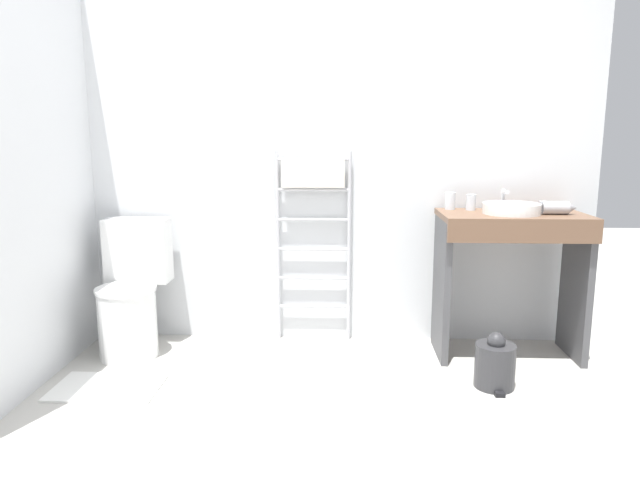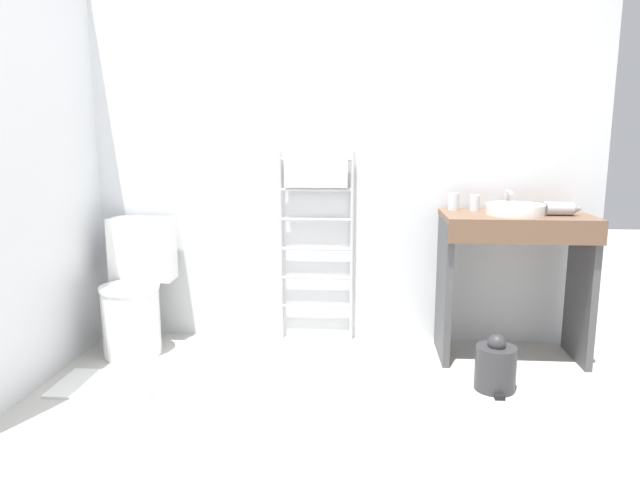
% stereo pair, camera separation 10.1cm
% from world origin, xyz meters
% --- Properties ---
extents(ground_plane, '(12.00, 12.00, 0.00)m').
position_xyz_m(ground_plane, '(0.00, 0.00, 0.00)').
color(ground_plane, '#B2AFA8').
extents(wall_back, '(3.33, 0.12, 2.38)m').
position_xyz_m(wall_back, '(0.00, 1.35, 1.19)').
color(wall_back, silver).
rests_on(wall_back, ground_plane).
extents(wall_side, '(0.12, 1.92, 2.38)m').
position_xyz_m(wall_side, '(-1.60, 0.64, 1.19)').
color(wall_side, silver).
rests_on(wall_side, ground_plane).
extents(toilet, '(0.39, 0.51, 0.82)m').
position_xyz_m(toilet, '(-1.22, 0.98, 0.36)').
color(toilet, white).
rests_on(toilet, ground_plane).
extents(towel_radiator, '(0.48, 0.06, 1.23)m').
position_xyz_m(towel_radiator, '(-0.12, 1.24, 0.88)').
color(towel_radiator, silver).
rests_on(towel_radiator, ground_plane).
extents(vanity_counter, '(0.84, 0.48, 0.87)m').
position_xyz_m(vanity_counter, '(1.07, 1.01, 0.58)').
color(vanity_counter, brown).
rests_on(vanity_counter, ground_plane).
extents(sink_basin, '(0.33, 0.33, 0.06)m').
position_xyz_m(sink_basin, '(1.05, 0.99, 0.91)').
color(sink_basin, white).
rests_on(sink_basin, vanity_counter).
extents(faucet, '(0.02, 0.10, 0.13)m').
position_xyz_m(faucet, '(1.05, 1.17, 0.96)').
color(faucet, silver).
rests_on(faucet, vanity_counter).
extents(cup_near_wall, '(0.06, 0.06, 0.10)m').
position_xyz_m(cup_near_wall, '(0.73, 1.18, 0.93)').
color(cup_near_wall, silver).
rests_on(cup_near_wall, vanity_counter).
extents(cup_near_edge, '(0.06, 0.06, 0.10)m').
position_xyz_m(cup_near_edge, '(0.85, 1.15, 0.92)').
color(cup_near_edge, silver).
rests_on(cup_near_edge, vanity_counter).
extents(hair_dryer, '(0.20, 0.16, 0.08)m').
position_xyz_m(hair_dryer, '(1.30, 0.99, 0.91)').
color(hair_dryer, '#B7B7BC').
rests_on(hair_dryer, vanity_counter).
extents(trash_bin, '(0.21, 0.24, 0.30)m').
position_xyz_m(trash_bin, '(0.88, 0.56, 0.13)').
color(trash_bin, '#333335').
rests_on(trash_bin, ground_plane).
extents(bath_mat, '(0.56, 0.36, 0.01)m').
position_xyz_m(bath_mat, '(-1.18, 0.45, 0.01)').
color(bath_mat, silver).
rests_on(bath_mat, ground_plane).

